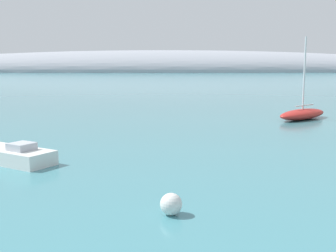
% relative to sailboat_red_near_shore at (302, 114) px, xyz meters
% --- Properties ---
extents(distant_ridge, '(352.51, 57.11, 25.10)m').
position_rel_sailboat_red_near_shore_xyz_m(distant_ridge, '(-4.09, 214.86, -0.56)').
color(distant_ridge, '#999EA8').
rests_on(distant_ridge, ground).
extents(sailboat_red_near_shore, '(6.75, 6.03, 7.97)m').
position_rel_sailboat_red_near_shore_xyz_m(sailboat_red_near_shore, '(0.00, 0.00, 0.00)').
color(sailboat_red_near_shore, red).
rests_on(sailboat_red_near_shore, water).
extents(motorboat_white_foreground, '(5.27, 4.43, 1.19)m').
position_rel_sailboat_red_near_shore_xyz_m(motorboat_white_foreground, '(-22.51, -17.50, -0.12)').
color(motorboat_white_foreground, white).
rests_on(motorboat_white_foreground, water).
extents(mooring_buoy_white, '(0.82, 0.82, 0.82)m').
position_rel_sailboat_red_near_shore_xyz_m(mooring_buoy_white, '(-14.09, -26.13, -0.15)').
color(mooring_buoy_white, silver).
rests_on(mooring_buoy_white, water).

